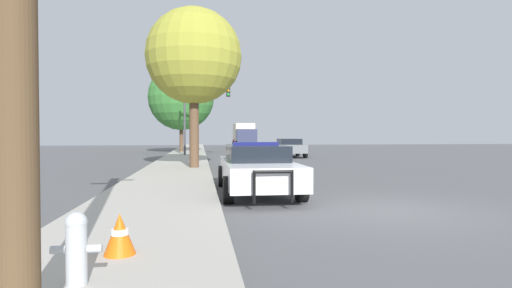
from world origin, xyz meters
The scene contains 11 objects.
ground_plane centered at (0.00, 0.00, 0.00)m, with size 110.00×110.00×0.00m, color #565659.
sidewalk_left centered at (-5.10, 0.00, 0.07)m, with size 3.00×110.00×0.13m.
police_car centered at (-2.46, 2.99, 0.73)m, with size 2.08×5.33×1.44m.
fire_hydrant centered at (-5.28, -3.95, 0.52)m, with size 0.49×0.22×0.74m.
traffic_light centered at (-3.85, 22.14, 3.94)m, with size 3.49×0.35×5.44m.
car_background_distant centered at (1.18, 43.54, 0.81)m, with size 2.02×4.31×1.52m.
car_background_oncoming centered at (2.50, 20.62, 0.73)m, with size 2.17×4.57×1.34m.
box_truck centered at (1.50, 42.20, 1.65)m, with size 2.69×7.45×3.06m.
tree_sidewalk_near centered at (-4.31, 10.54, 5.25)m, with size 4.42×4.42×7.36m.
tree_sidewalk_far centered at (-5.70, 28.06, 4.97)m, with size 5.85×5.85×7.76m.
traffic_cone centered at (-5.05, -2.95, 0.39)m, with size 0.40×0.40×0.52m.
Camera 1 is at (-4.04, -8.16, 1.65)m, focal length 28.00 mm.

